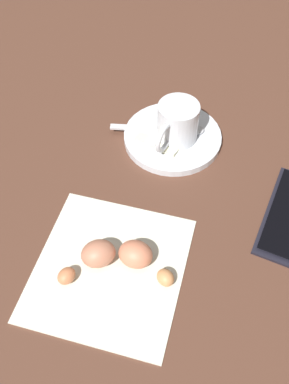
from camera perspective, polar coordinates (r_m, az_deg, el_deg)
ground_plane at (r=0.57m, az=1.15°, el=-1.55°), size 1.80×1.80×0.00m
saucer at (r=0.64m, az=3.69°, el=7.16°), size 0.14×0.14×0.01m
espresso_cup at (r=0.61m, az=4.28°, el=9.00°), size 0.08×0.06×0.06m
teaspoon at (r=0.64m, az=3.68°, el=8.21°), size 0.02×0.14×0.01m
sugar_packet at (r=0.62m, az=1.34°, el=6.27°), size 0.04×0.06×0.01m
napkin at (r=0.52m, az=-4.61°, el=-9.89°), size 0.21×0.20×0.00m
croissant at (r=0.50m, az=-3.65°, el=-8.51°), size 0.06×0.14×0.03m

